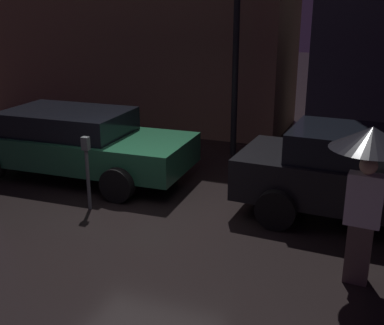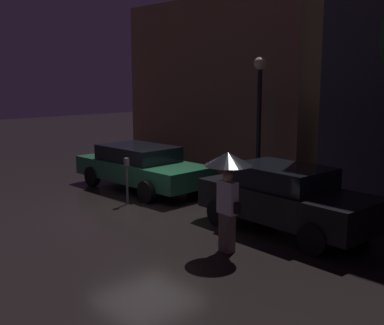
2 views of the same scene
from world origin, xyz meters
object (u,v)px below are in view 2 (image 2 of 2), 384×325
(parked_car_green, at_px, (141,166))
(pedestrian_with_umbrella, at_px, (228,175))
(parked_car_black, at_px, (285,197))
(parking_meter, at_px, (127,176))
(street_lamp_near, at_px, (259,102))

(parked_car_green, distance_m, pedestrian_with_umbrella, 6.01)
(parked_car_black, distance_m, parking_meter, 4.52)
(parked_car_green, bearing_deg, parking_meter, -51.10)
(pedestrian_with_umbrella, relative_size, street_lamp_near, 0.50)
(parking_meter, bearing_deg, parked_car_black, 16.30)
(parked_car_black, xyz_separation_m, pedestrian_with_umbrella, (0.04, -1.95, 0.78))
(parked_car_black, distance_m, pedestrian_with_umbrella, 2.10)
(parked_car_black, relative_size, street_lamp_near, 1.03)
(parked_car_green, relative_size, street_lamp_near, 1.16)
(parked_car_green, xyz_separation_m, parked_car_black, (5.54, -0.11, 0.06))
(parked_car_green, height_order, parked_car_black, parked_car_black)
(parked_car_black, relative_size, pedestrian_with_umbrella, 2.07)
(parked_car_black, bearing_deg, parked_car_green, -178.95)
(parked_car_black, bearing_deg, street_lamp_near, 140.60)
(parked_car_black, distance_m, street_lamp_near, 4.45)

